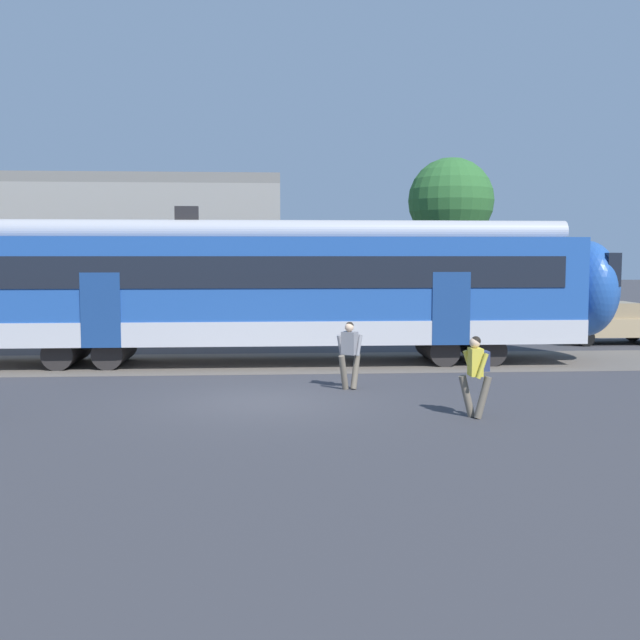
{
  "coord_description": "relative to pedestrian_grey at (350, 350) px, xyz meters",
  "views": [
    {
      "loc": [
        0.21,
        -16.59,
        3.29
      ],
      "look_at": [
        1.48,
        2.71,
        1.6
      ],
      "focal_mm": 42.0,
      "sensor_mm": 36.0,
      "label": 1
    }
  ],
  "objects": [
    {
      "name": "ground_plane",
      "position": [
        -2.12,
        -1.43,
        -0.96
      ],
      "size": [
        160.0,
        160.0,
        0.0
      ],
      "primitive_type": "plane",
      "color": "#38383D"
    },
    {
      "name": "pedestrian_grey",
      "position": [
        0.0,
        0.0,
        0.0
      ],
      "size": [
        0.67,
        0.51,
        1.67
      ],
      "color": "#6B6051",
      "rests_on": "ground"
    },
    {
      "name": "pedestrian_yellow",
      "position": [
        2.21,
        -3.36,
        0.03
      ],
      "size": [
        0.63,
        0.53,
        1.67
      ],
      "color": "#6B6051",
      "rests_on": "ground"
    },
    {
      "name": "parked_car_tan",
      "position": [
        10.65,
        8.84,
        -0.18
      ],
      "size": [
        4.02,
        1.8,
        1.54
      ],
      "color": "tan",
      "rests_on": "ground"
    },
    {
      "name": "background_building",
      "position": [
        -12.42,
        13.21,
        2.24
      ],
      "size": [
        21.77,
        5.0,
        9.2
      ],
      "color": "gray",
      "rests_on": "ground"
    },
    {
      "name": "street_tree_right",
      "position": [
        5.74,
        13.56,
        4.59
      ],
      "size": [
        3.62,
        3.62,
        7.39
      ],
      "color": "brown",
      "rests_on": "ground"
    }
  ]
}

